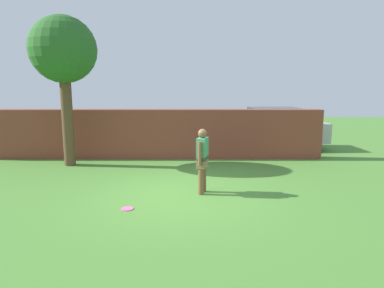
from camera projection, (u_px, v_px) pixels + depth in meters
ground_plane at (180, 195)px, 8.46m from camera, size 40.00×40.00×0.00m
brick_wall at (143, 134)px, 12.51m from camera, size 12.98×0.50×1.79m
tree at (64, 52)px, 10.92m from camera, size 2.13×2.13×4.84m
person at (203, 158)px, 8.43m from camera, size 0.32×0.52×1.62m
car at (275, 128)px, 14.33m from camera, size 4.28×2.09×1.72m
frisbee_pink at (128, 209)px, 7.48m from camera, size 0.27×0.27×0.02m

